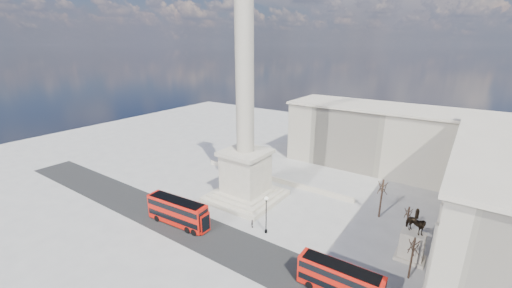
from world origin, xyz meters
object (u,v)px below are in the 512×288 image
object	(u,v)px
nelsons_column	(245,141)
pedestrian_walking	(309,255)
red_bus_b	(187,216)
equestrian_statue	(412,242)
pedestrian_crossing	(252,224)
red_bus_a	(178,212)
red_bus_c	(340,280)
victorian_lamp	(266,212)

from	to	relation	value
nelsons_column	pedestrian_walking	xyz separation A→B (m)	(20.06, -10.87, -12.02)
nelsons_column	red_bus_b	size ratio (longest dim) A/B	5.15
equestrian_statue	pedestrian_crossing	distance (m)	26.01
red_bus_b	equestrian_statue	size ratio (longest dim) A/B	1.10
red_bus_a	red_bus_b	size ratio (longest dim) A/B	1.29
red_bus_c	pedestrian_walking	world-z (taller)	red_bus_c
nelsons_column	red_bus_a	xyz separation A→B (m)	(-4.01, -15.41, -10.29)
red_bus_b	victorian_lamp	world-z (taller)	victorian_lamp
nelsons_column	pedestrian_walking	distance (m)	25.79
red_bus_a	pedestrian_crossing	world-z (taller)	red_bus_a
victorian_lamp	pedestrian_crossing	world-z (taller)	victorian_lamp
pedestrian_crossing	red_bus_c	bearing A→B (deg)	-147.82
equestrian_statue	nelsons_column	bearing A→B (deg)	176.70
victorian_lamp	pedestrian_walking	distance (m)	10.19
pedestrian_crossing	pedestrian_walking	bearing A→B (deg)	-139.32
red_bus_a	pedestrian_crossing	xyz separation A→B (m)	(11.74, 6.86, -1.85)
pedestrian_walking	equestrian_statue	bearing A→B (deg)	47.64
nelsons_column	victorian_lamp	world-z (taller)	nelsons_column
nelsons_column	victorian_lamp	size ratio (longest dim) A/B	7.12
nelsons_column	equestrian_statue	size ratio (longest dim) A/B	5.69
victorian_lamp	red_bus_a	bearing A→B (deg)	-154.91
red_bus_a	pedestrian_walking	xyz separation A→B (m)	(24.07, 4.54, -1.73)
red_bus_b	pedestrian_crossing	size ratio (longest dim) A/B	6.25
nelsons_column	victorian_lamp	bearing A→B (deg)	-38.59
red_bus_b	equestrian_statue	xyz separation A→B (m)	(35.18, 12.93, 1.01)
red_bus_b	pedestrian_walking	distance (m)	22.85
red_bus_b	pedestrian_crossing	bearing A→B (deg)	31.92
pedestrian_crossing	equestrian_statue	bearing A→B (deg)	-113.76
victorian_lamp	nelsons_column	bearing A→B (deg)	141.41
pedestrian_walking	red_bus_b	bearing A→B (deg)	-157.64
red_bus_a	pedestrian_walking	world-z (taller)	red_bus_a
red_bus_c	pedestrian_crossing	world-z (taller)	red_bus_c
nelsons_column	red_bus_a	bearing A→B (deg)	-104.58
red_bus_b	red_bus_c	size ratio (longest dim) A/B	0.87
red_bus_c	equestrian_statue	bearing A→B (deg)	62.97
red_bus_a	victorian_lamp	distance (m)	16.30
red_bus_b	pedestrian_crossing	distance (m)	11.99
red_bus_b	victorian_lamp	size ratio (longest dim) A/B	1.38
equestrian_statue	red_bus_b	bearing A→B (deg)	-159.82
pedestrian_walking	nelsons_column	bearing A→B (deg)	163.95
red_bus_b	red_bus_c	xyz separation A→B (m)	(28.82, -0.22, 0.29)
red_bus_a	pedestrian_walking	distance (m)	24.56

